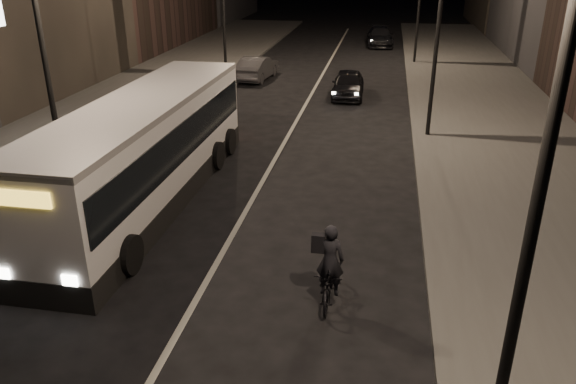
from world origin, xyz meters
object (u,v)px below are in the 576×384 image
at_px(car_far, 380,37).
at_px(car_mid, 257,68).
at_px(city_bus, 146,147).
at_px(cyclist_on_bicycle, 330,277).
at_px(car_near, 348,84).
at_px(streetlight_left_near, 47,17).
at_px(streetlight_right_near, 528,118).

bearing_deg(car_far, car_mid, -120.53).
distance_m(city_bus, car_mid, 17.28).
bearing_deg(city_bus, car_mid, 92.36).
relative_size(cyclist_on_bicycle, car_near, 0.50).
bearing_deg(streetlight_left_near, car_mid, 84.38).
height_order(streetlight_right_near, car_mid, streetlight_right_near).
bearing_deg(cyclist_on_bicycle, car_far, 90.38).
bearing_deg(car_far, streetlight_right_near, -91.18).
bearing_deg(city_bus, streetlight_right_near, -44.32).
bearing_deg(car_near, cyclist_on_bicycle, -88.44).
bearing_deg(car_far, city_bus, -105.69).
height_order(streetlight_right_near, car_far, streetlight_right_near).
xyz_separation_m(car_near, car_mid, (-5.52, 3.27, 0.01)).
bearing_deg(cyclist_on_bicycle, car_mid, 107.44).
bearing_deg(city_bus, car_far, 79.21).
bearing_deg(car_mid, streetlight_left_near, 90.08).
bearing_deg(streetlight_left_near, car_far, 74.84).
distance_m(streetlight_right_near, car_mid, 27.51).
bearing_deg(cyclist_on_bicycle, car_near, 93.81).
distance_m(streetlight_right_near, streetlight_left_near, 13.33).
bearing_deg(streetlight_right_near, car_far, 93.16).
xyz_separation_m(city_bus, cyclist_on_bicycle, (5.94, -4.48, -1.05)).
relative_size(streetlight_right_near, city_bus, 0.70).
bearing_deg(streetlight_left_near, streetlight_right_near, -36.88).
height_order(streetlight_left_near, car_far, streetlight_left_near).
relative_size(streetlight_right_near, car_far, 1.70).
bearing_deg(city_bus, cyclist_on_bicycle, -36.49).
distance_m(streetlight_left_near, cyclist_on_bicycle, 10.33).
xyz_separation_m(streetlight_left_near, car_far, (8.49, 31.34, -4.67)).
relative_size(car_mid, car_far, 0.86).
relative_size(streetlight_right_near, cyclist_on_bicycle, 4.16).
distance_m(streetlight_right_near, city_bus, 12.40).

